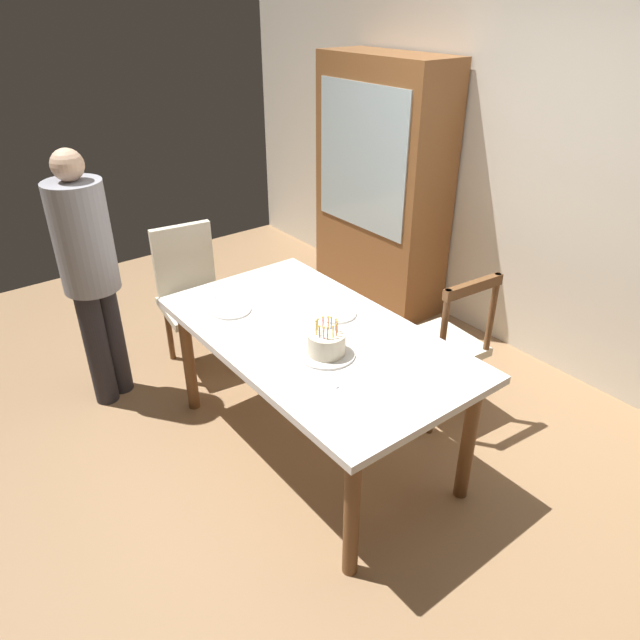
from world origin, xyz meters
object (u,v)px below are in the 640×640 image
(plate_far_side, at_px, (336,314))
(chair_upholstered, at_px, (192,290))
(plate_near_celebrant, at_px, (231,310))
(chair_spindle_back, at_px, (442,347))
(dining_table, at_px, (314,348))
(birthday_cake, at_px, (326,345))
(china_cabinet, at_px, (381,186))
(person_celebrant, at_px, (89,268))

(plate_far_side, xyz_separation_m, chair_upholstered, (-1.15, -0.30, -0.22))
(plate_near_celebrant, height_order, plate_far_side, same)
(chair_spindle_back, bearing_deg, dining_table, -103.66)
(birthday_cake, bearing_deg, chair_spindle_back, 90.24)
(plate_near_celebrant, bearing_deg, chair_spindle_back, 56.68)
(plate_near_celebrant, relative_size, china_cabinet, 0.12)
(plate_far_side, height_order, person_celebrant, person_celebrant)
(plate_near_celebrant, relative_size, plate_far_side, 1.00)
(birthday_cake, bearing_deg, china_cabinet, 130.23)
(chair_spindle_back, bearing_deg, china_cabinet, 150.90)
(chair_upholstered, bearing_deg, china_cabinet, 88.06)
(china_cabinet, bearing_deg, chair_spindle_back, -29.10)
(birthday_cake, height_order, chair_spindle_back, chair_spindle_back)
(person_celebrant, bearing_deg, dining_table, 31.10)
(birthday_cake, xyz_separation_m, plate_far_side, (-0.28, 0.29, -0.05))
(birthday_cake, xyz_separation_m, chair_spindle_back, (-0.00, 0.87, -0.35))
(chair_spindle_back, height_order, person_celebrant, person_celebrant)
(birthday_cake, xyz_separation_m, chair_upholstered, (-1.44, -0.01, -0.27))
(plate_near_celebrant, height_order, chair_spindle_back, chair_spindle_back)
(plate_near_celebrant, distance_m, plate_far_side, 0.57)
(chair_upholstered, height_order, person_celebrant, person_celebrant)
(dining_table, xyz_separation_m, plate_far_side, (-0.09, 0.21, 0.09))
(plate_near_celebrant, xyz_separation_m, person_celebrant, (-0.72, -0.50, 0.13))
(plate_far_side, xyz_separation_m, chair_spindle_back, (0.28, 0.58, -0.30))
(plate_far_side, distance_m, person_celebrant, 1.45)
(plate_near_celebrant, height_order, china_cabinet, china_cabinet)
(dining_table, xyz_separation_m, birthday_cake, (0.20, -0.07, 0.14))
(birthday_cake, distance_m, plate_near_celebrant, 0.68)
(birthday_cake, distance_m, chair_upholstered, 1.46)
(chair_upholstered, relative_size, person_celebrant, 0.61)
(plate_near_celebrant, height_order, chair_upholstered, chair_upholstered)
(dining_table, distance_m, plate_near_celebrant, 0.52)
(dining_table, xyz_separation_m, plate_near_celebrant, (-0.47, -0.21, 0.09))
(chair_spindle_back, xyz_separation_m, person_celebrant, (-1.38, -1.51, 0.43))
(person_celebrant, relative_size, china_cabinet, 0.82)
(birthday_cake, height_order, china_cabinet, china_cabinet)
(chair_upholstered, bearing_deg, dining_table, 3.82)
(china_cabinet, bearing_deg, dining_table, -52.75)
(plate_far_side, height_order, china_cabinet, china_cabinet)
(plate_far_side, xyz_separation_m, china_cabinet, (-1.10, 1.34, 0.20))
(birthday_cake, bearing_deg, plate_far_side, 134.35)
(chair_spindle_back, relative_size, person_celebrant, 0.61)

